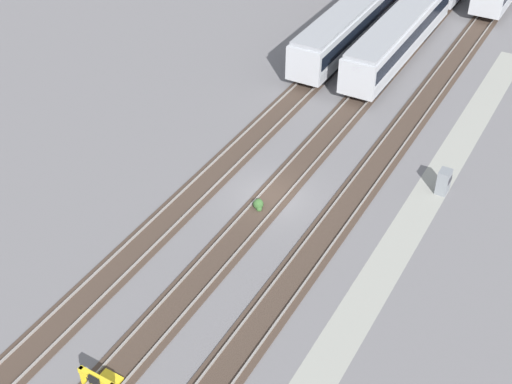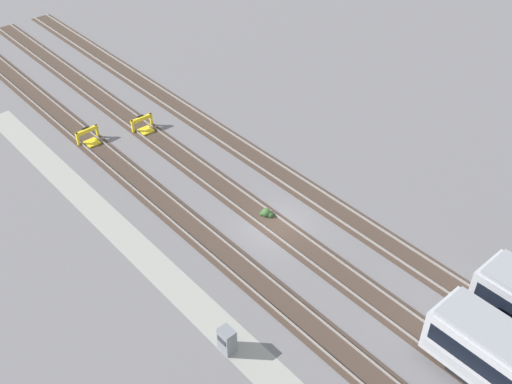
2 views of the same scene
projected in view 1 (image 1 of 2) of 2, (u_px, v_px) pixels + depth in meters
The scene contains 10 objects.
ground_plane at pixel (273, 197), 43.80m from camera, with size 400.00×400.00×0.00m, color slate.
service_walkway at pixel (400, 241), 40.57m from camera, with size 54.00×2.00×0.01m, color #9E9E93.
rail_track_nearest at pixel (337, 219), 42.08m from camera, with size 90.00×2.23×0.21m.
rail_track_near_inner at pixel (273, 197), 43.77m from camera, with size 90.00×2.24×0.21m.
rail_track_middle at pixel (213, 176), 45.47m from camera, with size 90.00×2.23×0.21m.
subway_car_front_row_leftmost at pixel (350, 23), 59.26m from camera, with size 18.01×2.87×3.70m.
subway_car_front_row_left_inner at pixel (399, 34), 57.59m from camera, with size 18.00×2.87×3.70m.
bumper_stop_near_inner_track at pixel (102, 381), 32.17m from camera, with size 1.36×2.01×1.22m.
electrical_cabinet at pixel (444, 182), 43.74m from camera, with size 0.90×0.73×1.60m.
weed_clump at pixel (259, 204), 42.87m from camera, with size 0.92×0.70×0.64m.
Camera 1 is at (-30.67, -16.08, 26.84)m, focal length 50.00 mm.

